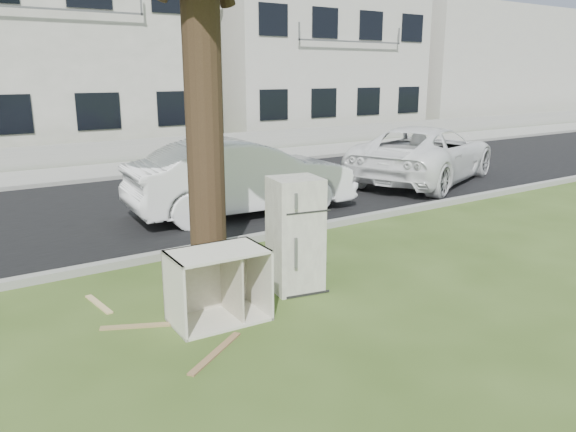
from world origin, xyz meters
TOP-DOWN VIEW (x-y plane):
  - ground at (0.00, 0.00)m, footprint 120.00×120.00m
  - road at (0.00, 6.00)m, footprint 120.00×7.00m
  - kerb_near at (0.00, 2.45)m, footprint 120.00×0.18m
  - kerb_far at (0.00, 9.55)m, footprint 120.00×0.18m
  - sidewalk at (0.00, 11.00)m, footprint 120.00×2.80m
  - low_wall at (0.00, 12.60)m, footprint 120.00×0.15m
  - townhouse_center at (0.00, 17.50)m, footprint 11.22×8.16m
  - townhouse_right at (12.00, 17.50)m, footprint 10.20×8.16m
  - filler_right at (26.00, 18.00)m, footprint 16.00×9.00m
  - fridge at (0.12, 0.25)m, footprint 0.73×0.69m
  - cabinet at (-1.19, -0.06)m, footprint 1.14×0.74m
  - plank_a at (-1.60, -0.77)m, footprint 0.86×0.60m
  - plank_b at (-2.03, 0.28)m, footprint 0.84×0.46m
  - plank_c at (-2.24, 1.18)m, footprint 0.15×0.72m
  - car_center at (1.62, 4.33)m, footprint 4.79×2.02m
  - car_right at (7.40, 4.70)m, footprint 5.86×4.27m

SIDE VIEW (x-z plane):
  - ground at x=0.00m, z-range 0.00..0.00m
  - kerb_near at x=0.00m, z-range -0.06..0.06m
  - kerb_far at x=0.00m, z-range -0.06..0.06m
  - road at x=0.00m, z-range 0.00..0.01m
  - sidewalk at x=0.00m, z-range 0.00..0.01m
  - plank_a at x=-1.60m, z-range 0.00..0.02m
  - plank_c at x=-2.24m, z-range 0.00..0.02m
  - plank_b at x=-2.03m, z-range 0.00..0.02m
  - low_wall at x=0.00m, z-range 0.00..0.70m
  - cabinet at x=-1.19m, z-range 0.00..0.86m
  - car_right at x=7.40m, z-range 0.00..1.48m
  - fridge at x=0.12m, z-range 0.00..1.53m
  - car_center at x=1.62m, z-range 0.00..1.54m
  - filler_right at x=26.00m, z-range 0.00..6.40m
  - townhouse_right at x=12.00m, z-range 0.00..6.84m
  - townhouse_center at x=0.00m, z-range 0.00..7.44m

